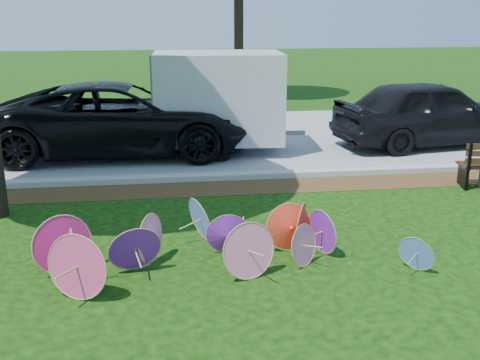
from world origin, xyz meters
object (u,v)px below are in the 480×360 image
object	(u,v)px
black_van	(122,119)
parasol_pile	(193,242)
dark_pickup	(431,113)
cargo_trailer	(218,97)

from	to	relation	value
black_van	parasol_pile	bearing A→B (deg)	-168.50
black_van	dark_pickup	world-z (taller)	black_van
dark_pickup	cargo_trailer	size ratio (longest dim) A/B	1.64
cargo_trailer	dark_pickup	bearing A→B (deg)	2.83
dark_pickup	black_van	bearing A→B (deg)	81.58
black_van	cargo_trailer	distance (m)	2.43
parasol_pile	cargo_trailer	bearing A→B (deg)	81.28
parasol_pile	black_van	distance (m)	7.09
parasol_pile	dark_pickup	xyz separation A→B (m)	(6.63, 6.88, 0.49)
dark_pickup	cargo_trailer	distance (m)	5.59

